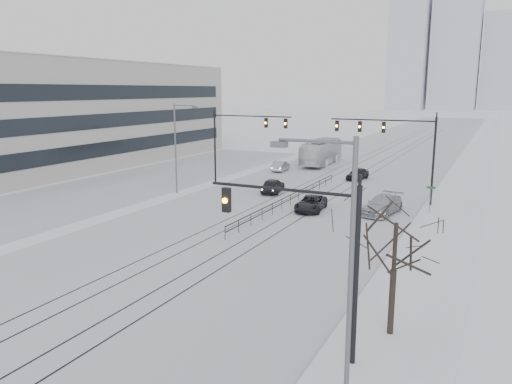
% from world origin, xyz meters
% --- Properties ---
extents(road, '(22.00, 260.00, 0.02)m').
position_xyz_m(road, '(0.00, 60.00, 0.01)').
color(road, silver).
rests_on(road, ground).
extents(sidewalk_east, '(5.00, 260.00, 0.16)m').
position_xyz_m(sidewalk_east, '(13.50, 60.00, 0.08)').
color(sidewalk_east, silver).
rests_on(sidewalk_east, ground).
extents(curb, '(0.10, 260.00, 0.12)m').
position_xyz_m(curb, '(11.05, 60.00, 0.06)').
color(curb, gray).
rests_on(curb, ground).
extents(parking_strip, '(14.00, 60.00, 0.03)m').
position_xyz_m(parking_strip, '(-20.00, 35.00, 0.01)').
color(parking_strip, silver).
rests_on(parking_strip, ground).
extents(tram_rails, '(5.30, 180.00, 0.01)m').
position_xyz_m(tram_rails, '(-0.00, 40.00, 0.02)').
color(tram_rails, black).
rests_on(tram_rails, ground).
extents(office_building, '(20.20, 62.20, 14.11)m').
position_xyz_m(office_building, '(-37.97, 35.00, 7.06)').
color(office_building, '#B1AEA7').
rests_on(office_building, ground).
extents(skyline, '(96.00, 48.00, 72.00)m').
position_xyz_m(skyline, '(5.02, 273.63, 30.65)').
color(skyline, '#ABAFBC').
rests_on(skyline, ground).
extents(traffic_mast_near, '(6.10, 0.37, 7.00)m').
position_xyz_m(traffic_mast_near, '(10.79, 6.00, 4.56)').
color(traffic_mast_near, black).
rests_on(traffic_mast_near, ground).
extents(traffic_mast_ne, '(9.60, 0.37, 8.00)m').
position_xyz_m(traffic_mast_ne, '(8.15, 34.99, 5.76)').
color(traffic_mast_ne, black).
rests_on(traffic_mast_ne, ground).
extents(traffic_mast_nw, '(9.10, 0.37, 8.00)m').
position_xyz_m(traffic_mast_nw, '(-8.52, 36.00, 5.57)').
color(traffic_mast_nw, black).
rests_on(traffic_mast_nw, ground).
extents(street_light_east, '(2.73, 0.25, 9.00)m').
position_xyz_m(street_light_east, '(12.70, 3.00, 5.21)').
color(street_light_east, '#595B60').
rests_on(street_light_east, ground).
extents(street_light_west, '(2.73, 0.25, 9.00)m').
position_xyz_m(street_light_west, '(-12.20, 30.00, 5.21)').
color(street_light_west, '#595B60').
rests_on(street_light_west, ground).
extents(bare_tree, '(4.40, 4.40, 6.10)m').
position_xyz_m(bare_tree, '(13.20, 9.00, 4.49)').
color(bare_tree, black).
rests_on(bare_tree, ground).
extents(median_fence, '(0.06, 24.00, 1.00)m').
position_xyz_m(median_fence, '(0.00, 30.00, 0.53)').
color(median_fence, black).
rests_on(median_fence, ground).
extents(street_sign, '(0.70, 0.06, 2.40)m').
position_xyz_m(street_sign, '(11.80, 32.00, 1.61)').
color(street_sign, '#595B60').
rests_on(street_sign, ground).
extents(sedan_sb_inner, '(2.45, 4.58, 1.48)m').
position_xyz_m(sedan_sb_inner, '(-3.76, 34.39, 0.74)').
color(sedan_sb_inner, black).
rests_on(sedan_sb_inner, ground).
extents(sedan_sb_outer, '(1.85, 4.13, 1.32)m').
position_xyz_m(sedan_sb_outer, '(-8.53, 47.37, 0.66)').
color(sedan_sb_outer, '#98999F').
rests_on(sedan_sb_outer, ground).
extents(sedan_nb_front, '(2.59, 4.79, 1.27)m').
position_xyz_m(sedan_nb_front, '(2.40, 28.80, 0.64)').
color(sedan_nb_front, black).
rests_on(sedan_nb_front, ground).
extents(sedan_nb_right, '(2.94, 5.60, 1.55)m').
position_xyz_m(sedan_nb_right, '(8.20, 30.37, 0.77)').
color(sedan_nb_right, '#A9ABB1').
rests_on(sedan_nb_right, ground).
extents(sedan_nb_far, '(2.08, 4.16, 1.36)m').
position_xyz_m(sedan_nb_far, '(2.00, 45.68, 0.68)').
color(sedan_nb_far, black).
rests_on(sedan_nb_far, ground).
extents(box_truck, '(3.63, 12.45, 3.43)m').
position_xyz_m(box_truck, '(-5.83, 55.52, 1.71)').
color(box_truck, silver).
rests_on(box_truck, ground).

